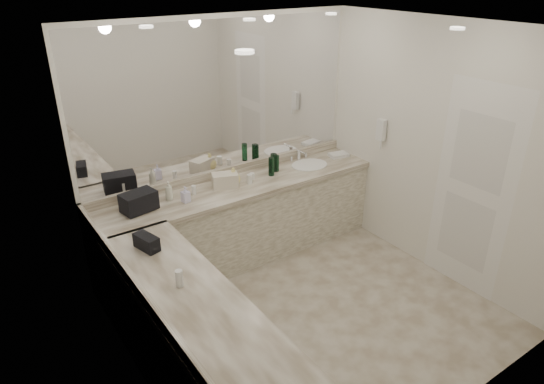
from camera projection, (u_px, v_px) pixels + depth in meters
floor at (308, 312)px, 4.65m from camera, size 3.20×3.20×0.00m
ceiling at (319, 28)px, 3.54m from camera, size 3.20×3.20×0.00m
wall_back at (224, 141)px, 5.21m from camera, size 3.20×0.02×2.60m
wall_left at (128, 246)px, 3.27m from camera, size 0.02×3.00×2.60m
wall_right at (435, 151)px, 4.92m from camera, size 0.02×3.00×2.60m
vanity_back_base at (241, 224)px, 5.37m from camera, size 3.20×0.60×0.84m
vanity_back_top at (240, 187)px, 5.17m from camera, size 3.20×0.64×0.06m
vanity_left_base at (197, 353)px, 3.58m from camera, size 0.60×2.40×0.84m
vanity_left_top at (194, 304)px, 3.39m from camera, size 0.64×2.42×0.06m
backsplash_back at (227, 172)px, 5.35m from camera, size 3.20×0.04×0.10m
backsplash_left at (137, 287)px, 3.43m from camera, size 0.04×3.00×0.10m
mirror_back at (223, 98)px, 5.00m from camera, size 3.12×0.01×1.55m
mirror_left at (121, 181)px, 3.08m from camera, size 0.01×2.92×1.55m
sink at (309, 166)px, 5.65m from camera, size 0.44×0.44×0.03m
faucet at (299, 154)px, 5.78m from camera, size 0.24×0.16×0.14m
wall_phone at (381, 130)px, 5.40m from camera, size 0.06×0.10×0.24m
door at (473, 191)px, 4.65m from camera, size 0.02×0.82×2.10m
black_toiletry_bag at (139, 202)px, 4.57m from camera, size 0.35×0.26×0.18m
black_bag_spill at (146, 242)px, 3.97m from camera, size 0.16×0.25×0.13m
cream_cosmetic_case at (225, 180)px, 5.07m from camera, size 0.30×0.24×0.15m
hand_towel at (339, 155)px, 5.90m from camera, size 0.25×0.19×0.04m
lotion_left at (179, 279)px, 3.50m from camera, size 0.06×0.06×0.13m
soap_bottle_a at (169, 191)px, 4.78m from camera, size 0.09×0.09×0.20m
soap_bottle_b at (185, 194)px, 4.75m from camera, size 0.09×0.09×0.16m
soap_bottle_c at (233, 176)px, 5.11m from camera, size 0.17×0.17×0.19m
green_bottle_0 at (271, 167)px, 5.34m from camera, size 0.06×0.06×0.21m
green_bottle_1 at (274, 162)px, 5.45m from camera, size 0.07×0.07×0.21m
green_bottle_2 at (276, 163)px, 5.45m from camera, size 0.07×0.07×0.19m
amenity_bottle_0 at (137, 204)px, 4.59m from camera, size 0.06×0.06×0.13m
amenity_bottle_1 at (252, 176)px, 5.27m from camera, size 0.05×0.05×0.07m
amenity_bottle_2 at (137, 201)px, 4.65m from camera, size 0.04×0.04×0.12m
amenity_bottle_3 at (194, 190)px, 4.92m from camera, size 0.05×0.05×0.10m
amenity_bottle_4 at (250, 179)px, 5.16m from camera, size 0.06×0.06×0.10m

